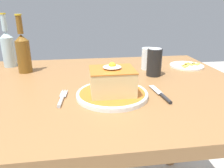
# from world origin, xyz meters

# --- Properties ---
(dining_table) EXTENTS (1.13, 0.90, 0.75)m
(dining_table) POSITION_xyz_m (0.00, 0.00, 0.64)
(dining_table) COLOR olive
(dining_table) RESTS_ON ground_plane
(main_plate) EXTENTS (0.25, 0.25, 0.02)m
(main_plate) POSITION_xyz_m (0.00, -0.14, 0.76)
(main_plate) COLOR white
(main_plate) RESTS_ON dining_table
(sandwich_meal) EXTENTS (0.23, 0.23, 0.11)m
(sandwich_meal) POSITION_xyz_m (0.00, -0.14, 0.81)
(sandwich_meal) COLOR #C66B23
(sandwich_meal) RESTS_ON main_plate
(fork) EXTENTS (0.03, 0.14, 0.01)m
(fork) POSITION_xyz_m (-0.17, -0.15, 0.76)
(fork) COLOR silver
(fork) RESTS_ON dining_table
(knife) EXTENTS (0.03, 0.17, 0.01)m
(knife) POSITION_xyz_m (0.17, -0.17, 0.76)
(knife) COLOR #262628
(knife) RESTS_ON dining_table
(soda_can) EXTENTS (0.07, 0.07, 0.12)m
(soda_can) POSITION_xyz_m (0.22, 0.08, 0.82)
(soda_can) COLOR black
(soda_can) RESTS_ON dining_table
(beer_bottle_clear) EXTENTS (0.06, 0.06, 0.27)m
(beer_bottle_clear) POSITION_xyz_m (-0.47, 0.33, 0.85)
(beer_bottle_clear) COLOR #ADC6CC
(beer_bottle_clear) RESTS_ON dining_table
(beer_bottle_amber) EXTENTS (0.06, 0.06, 0.27)m
(beer_bottle_amber) POSITION_xyz_m (-0.37, 0.22, 0.85)
(beer_bottle_amber) COLOR brown
(beer_bottle_amber) RESTS_ON dining_table
(drinking_glass) EXTENTS (0.07, 0.07, 0.10)m
(drinking_glass) POSITION_xyz_m (0.23, 0.19, 0.80)
(drinking_glass) COLOR silver
(drinking_glass) RESTS_ON dining_table
(side_plate_fries) EXTENTS (0.17, 0.17, 0.02)m
(side_plate_fries) POSITION_xyz_m (0.44, 0.20, 0.76)
(side_plate_fries) COLOR white
(side_plate_fries) RESTS_ON dining_table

